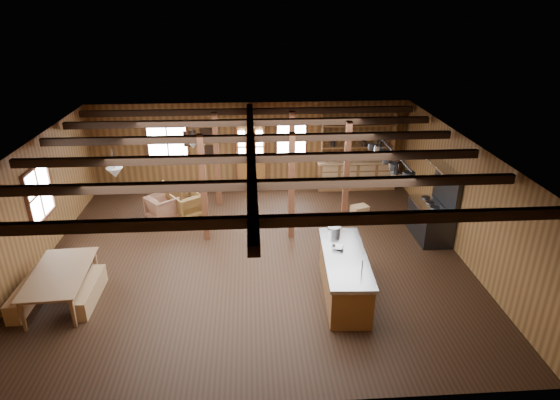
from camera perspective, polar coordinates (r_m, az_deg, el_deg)
name	(u,v)px	position (r m, az deg, el deg)	size (l,w,h in m)	color
room	(252,204)	(10.82, -3.39, -0.49)	(10.04, 9.04, 2.84)	black
ceiling_joists	(251,149)	(10.53, -3.57, 6.27)	(9.80, 8.82, 0.18)	black
timber_posts	(270,172)	(12.76, -1.17, 3.41)	(3.95, 2.35, 2.80)	#4F2716
back_door	(251,162)	(15.15, -3.55, 4.63)	(1.02, 0.08, 2.15)	brown
window_back_left	(167,142)	(15.17, -13.56, 6.88)	(1.32, 0.06, 1.32)	white
window_back_right	(291,140)	(15.00, 1.39, 7.36)	(1.02, 0.06, 1.32)	white
window_left	(39,193)	(12.25, -27.33, 0.75)	(0.14, 1.24, 1.32)	white
notice_boards	(203,140)	(15.00, -9.40, 7.20)	(1.08, 0.03, 0.90)	silver
back_counter	(356,170)	(15.40, 9.26, 3.57)	(2.55, 0.60, 2.45)	brown
pendant_lamps	(157,157)	(11.66, -14.72, 5.06)	(1.86, 2.36, 0.66)	#29292B
pot_rack	(392,163)	(11.17, 13.49, 4.45)	(0.44, 3.00, 0.46)	#29292B
kitchen_island	(344,275)	(9.96, 7.83, -9.03)	(1.02, 2.55, 1.20)	brown
step_stool	(360,213)	(13.30, 9.67, -1.58)	(0.50, 0.35, 0.44)	#996E45
commercial_range	(433,215)	(12.70, 18.13, -1.76)	(0.79, 1.53, 1.89)	#29292B
dining_table	(64,287)	(10.70, -24.81, -9.57)	(1.98, 1.11, 0.70)	brown
bench_wall	(28,294)	(11.07, -28.37, -10.02)	(0.29, 1.54, 0.42)	#996E45
bench_aisle	(90,292)	(10.61, -22.12, -10.32)	(0.28, 1.48, 0.41)	#996E45
armchair_a	(187,205)	(13.57, -11.26, -0.62)	(0.73, 0.75, 0.68)	brown
armchair_b	(173,196)	(14.23, -12.92, 0.54)	(0.78, 0.81, 0.73)	brown
armchair_c	(163,208)	(13.54, -14.10, -0.90)	(0.75, 0.77, 0.70)	brown
counter_pot	(334,230)	(10.51, 6.58, -3.64)	(0.29, 0.29, 0.17)	silver
bowl	(338,247)	(9.94, 7.06, -5.77)	(0.25, 0.25, 0.06)	silver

